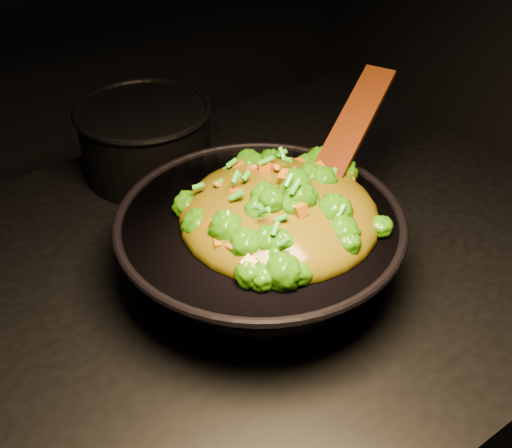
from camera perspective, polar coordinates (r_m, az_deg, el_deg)
stovetop at (r=1.39m, az=-0.12°, el=-16.89°), size 1.20×0.90×0.90m
wok at (r=0.97m, az=0.35°, el=-2.30°), size 0.53×0.53×0.12m
stir_fry at (r=0.90m, az=2.14°, el=3.00°), size 0.31×0.31×0.10m
spatula at (r=1.00m, az=7.62°, el=6.93°), size 0.31×0.18×0.14m
back_pot at (r=1.23m, az=-9.76°, el=7.42°), size 0.28×0.28×0.14m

